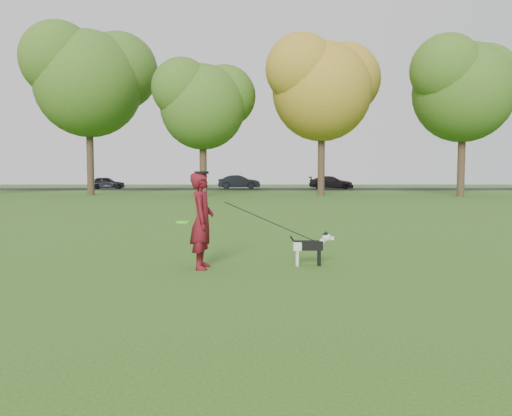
{
  "coord_description": "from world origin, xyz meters",
  "views": [
    {
      "loc": [
        -0.55,
        -7.79,
        1.53
      ],
      "look_at": [
        -0.53,
        0.44,
        0.95
      ],
      "focal_mm": 35.0,
      "sensor_mm": 36.0,
      "label": 1
    }
  ],
  "objects_px": {
    "car_right": "(331,182)",
    "car_left": "(106,183)",
    "man": "(202,220)",
    "car_mid": "(239,182)",
    "dog": "(312,245)"
  },
  "relations": [
    {
      "from": "dog",
      "to": "car_mid",
      "type": "bearing_deg",
      "value": 93.52
    },
    {
      "from": "man",
      "to": "car_right",
      "type": "xyz_separation_m",
      "value": [
        8.14,
        39.88,
        -0.13
      ]
    },
    {
      "from": "car_right",
      "to": "car_left",
      "type": "bearing_deg",
      "value": 95.75
    },
    {
      "from": "man",
      "to": "car_right",
      "type": "height_order",
      "value": "man"
    },
    {
      "from": "dog",
      "to": "car_left",
      "type": "height_order",
      "value": "car_left"
    },
    {
      "from": "dog",
      "to": "car_right",
      "type": "bearing_deg",
      "value": 80.88
    },
    {
      "from": "car_right",
      "to": "man",
      "type": "bearing_deg",
      "value": 174.21
    },
    {
      "from": "car_left",
      "to": "car_right",
      "type": "distance_m",
      "value": 21.53
    },
    {
      "from": "man",
      "to": "car_mid",
      "type": "bearing_deg",
      "value": 3.15
    },
    {
      "from": "dog",
      "to": "car_right",
      "type": "xyz_separation_m",
      "value": [
        6.36,
        39.64,
        0.29
      ]
    },
    {
      "from": "man",
      "to": "dog",
      "type": "bearing_deg",
      "value": -80.26
    },
    {
      "from": "man",
      "to": "car_right",
      "type": "relative_size",
      "value": 0.36
    },
    {
      "from": "dog",
      "to": "car_mid",
      "type": "distance_m",
      "value": 39.72
    },
    {
      "from": "man",
      "to": "car_right",
      "type": "distance_m",
      "value": 40.7
    },
    {
      "from": "dog",
      "to": "man",
      "type": "bearing_deg",
      "value": -172.47
    }
  ]
}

